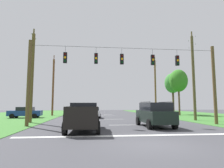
{
  "coord_description": "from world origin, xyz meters",
  "views": [
    {
      "loc": [
        -2.85,
        -8.78,
        1.8
      ],
      "look_at": [
        -1.0,
        8.26,
        3.65
      ],
      "focal_mm": 31.05,
      "sensor_mm": 36.0,
      "label": 1
    }
  ],
  "objects_px": {
    "utility_pole_mid_right": "(193,76)",
    "tree_roadside_far_right": "(173,83)",
    "distant_car_crossing_white": "(93,112)",
    "utility_pole_far_right": "(155,86)",
    "utility_pole_far_left": "(53,86)",
    "distant_car_oncoming": "(25,112)",
    "overhead_signal_span": "(126,78)",
    "suv_black": "(155,114)",
    "utility_pole_mid_left": "(32,76)",
    "pickup_truck": "(84,117)",
    "tree_roadside_right": "(178,81)"
  },
  "relations": [
    {
      "from": "utility_pole_mid_left",
      "to": "pickup_truck",
      "type": "bearing_deg",
      "value": -49.41
    },
    {
      "from": "tree_roadside_right",
      "to": "suv_black",
      "type": "bearing_deg",
      "value": -121.0
    },
    {
      "from": "distant_car_crossing_white",
      "to": "tree_roadside_far_right",
      "type": "relative_size",
      "value": 0.55
    },
    {
      "from": "utility_pole_mid_left",
      "to": "utility_pole_far_right",
      "type": "bearing_deg",
      "value": 37.49
    },
    {
      "from": "utility_pole_far_right",
      "to": "utility_pole_far_left",
      "type": "height_order",
      "value": "utility_pole_far_right"
    },
    {
      "from": "distant_car_oncoming",
      "to": "utility_pole_mid_left",
      "type": "height_order",
      "value": "utility_pole_mid_left"
    },
    {
      "from": "tree_roadside_right",
      "to": "tree_roadside_far_right",
      "type": "xyz_separation_m",
      "value": [
        0.42,
        3.42,
        -0.08
      ]
    },
    {
      "from": "utility_pole_far_left",
      "to": "suv_black",
      "type": "bearing_deg",
      "value": -56.98
    },
    {
      "from": "utility_pole_mid_right",
      "to": "utility_pole_far_left",
      "type": "distance_m",
      "value": 22.14
    },
    {
      "from": "overhead_signal_span",
      "to": "utility_pole_far_right",
      "type": "distance_m",
      "value": 19.35
    },
    {
      "from": "overhead_signal_span",
      "to": "tree_roadside_far_right",
      "type": "bearing_deg",
      "value": 56.06
    },
    {
      "from": "utility_pole_mid_right",
      "to": "tree_roadside_far_right",
      "type": "xyz_separation_m",
      "value": [
        3.79,
        14.52,
        0.71
      ]
    },
    {
      "from": "overhead_signal_span",
      "to": "tree_roadside_right",
      "type": "distance_m",
      "value": 19.87
    },
    {
      "from": "pickup_truck",
      "to": "utility_pole_mid_left",
      "type": "distance_m",
      "value": 9.42
    },
    {
      "from": "utility_pole_mid_right",
      "to": "overhead_signal_span",
      "type": "bearing_deg",
      "value": -153.84
    },
    {
      "from": "utility_pole_far_left",
      "to": "utility_pole_far_right",
      "type": "bearing_deg",
      "value": 2.15
    },
    {
      "from": "overhead_signal_span",
      "to": "suv_black",
      "type": "bearing_deg",
      "value": -33.09
    },
    {
      "from": "distant_car_oncoming",
      "to": "tree_roadside_far_right",
      "type": "distance_m",
      "value": 26.56
    },
    {
      "from": "utility_pole_mid_right",
      "to": "tree_roadside_far_right",
      "type": "height_order",
      "value": "utility_pole_mid_right"
    },
    {
      "from": "pickup_truck",
      "to": "tree_roadside_far_right",
      "type": "height_order",
      "value": "tree_roadside_far_right"
    },
    {
      "from": "distant_car_crossing_white",
      "to": "distant_car_oncoming",
      "type": "bearing_deg",
      "value": 177.15
    },
    {
      "from": "distant_car_oncoming",
      "to": "utility_pole_far_right",
      "type": "bearing_deg",
      "value": 16.93
    },
    {
      "from": "utility_pole_far_right",
      "to": "tree_roadside_far_right",
      "type": "height_order",
      "value": "utility_pole_far_right"
    },
    {
      "from": "pickup_truck",
      "to": "utility_pole_mid_right",
      "type": "distance_m",
      "value": 15.18
    },
    {
      "from": "overhead_signal_span",
      "to": "suv_black",
      "type": "xyz_separation_m",
      "value": [
        2.15,
        -1.4,
        -3.18
      ]
    },
    {
      "from": "distant_car_oncoming",
      "to": "utility_pole_mid_left",
      "type": "relative_size",
      "value": 0.44
    },
    {
      "from": "distant_car_oncoming",
      "to": "tree_roadside_far_right",
      "type": "height_order",
      "value": "tree_roadside_far_right"
    },
    {
      "from": "overhead_signal_span",
      "to": "utility_pole_mid_right",
      "type": "relative_size",
      "value": 1.62
    },
    {
      "from": "utility_pole_mid_left",
      "to": "utility_pole_mid_right",
      "type": "bearing_deg",
      "value": 2.66
    },
    {
      "from": "utility_pole_far_left",
      "to": "tree_roadside_far_right",
      "type": "bearing_deg",
      "value": 5.98
    },
    {
      "from": "utility_pole_mid_left",
      "to": "utility_pole_far_left",
      "type": "distance_m",
      "value": 13.04
    },
    {
      "from": "suv_black",
      "to": "utility_pole_mid_left",
      "type": "height_order",
      "value": "utility_pole_mid_left"
    },
    {
      "from": "pickup_truck",
      "to": "tree_roadside_right",
      "type": "xyz_separation_m",
      "value": [
        15.92,
        18.49,
        5.08
      ]
    },
    {
      "from": "tree_roadside_far_right",
      "to": "distant_car_crossing_white",
      "type": "bearing_deg",
      "value": -151.63
    },
    {
      "from": "pickup_truck",
      "to": "utility_pole_far_right",
      "type": "relative_size",
      "value": 0.51
    },
    {
      "from": "distant_car_oncoming",
      "to": "utility_pole_mid_right",
      "type": "xyz_separation_m",
      "value": [
        21.01,
        -6.56,
        4.46
      ]
    },
    {
      "from": "utility_pole_mid_right",
      "to": "utility_pole_mid_left",
      "type": "distance_m",
      "value": 18.19
    },
    {
      "from": "suv_black",
      "to": "overhead_signal_span",
      "type": "bearing_deg",
      "value": 146.91
    },
    {
      "from": "distant_car_crossing_white",
      "to": "pickup_truck",
      "type": "bearing_deg",
      "value": -93.2
    },
    {
      "from": "tree_roadside_right",
      "to": "utility_pole_far_right",
      "type": "bearing_deg",
      "value": 154.04
    },
    {
      "from": "suv_black",
      "to": "utility_pole_mid_left",
      "type": "relative_size",
      "value": 0.49
    },
    {
      "from": "distant_car_oncoming",
      "to": "tree_roadside_far_right",
      "type": "xyz_separation_m",
      "value": [
        24.8,
        7.96,
        5.17
      ]
    },
    {
      "from": "suv_black",
      "to": "distant_car_crossing_white",
      "type": "height_order",
      "value": "suv_black"
    },
    {
      "from": "tree_roadside_right",
      "to": "distant_car_crossing_white",
      "type": "bearing_deg",
      "value": -161.76
    },
    {
      "from": "suv_black",
      "to": "distant_car_oncoming",
      "type": "distance_m",
      "value": 18.84
    },
    {
      "from": "suv_black",
      "to": "tree_roadside_right",
      "type": "bearing_deg",
      "value": 59.0
    },
    {
      "from": "distant_car_crossing_white",
      "to": "utility_pole_mid_right",
      "type": "height_order",
      "value": "utility_pole_mid_right"
    },
    {
      "from": "utility_pole_mid_right",
      "to": "suv_black",
      "type": "bearing_deg",
      "value": -139.52
    },
    {
      "from": "overhead_signal_span",
      "to": "distant_car_crossing_white",
      "type": "relative_size",
      "value": 3.95
    },
    {
      "from": "tree_roadside_right",
      "to": "distant_car_oncoming",
      "type": "bearing_deg",
      "value": -169.45
    }
  ]
}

